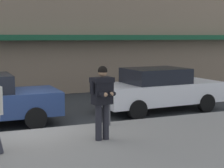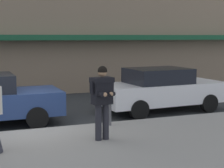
% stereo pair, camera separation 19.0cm
% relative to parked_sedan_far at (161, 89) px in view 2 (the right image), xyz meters
% --- Properties ---
extents(ground_plane, '(80.00, 80.00, 0.00)m').
position_rel_parked_sedan_far_xyz_m(ground_plane, '(-4.91, -1.29, -0.79)').
color(ground_plane, '#2B2D30').
extents(sidewalk, '(32.00, 5.30, 0.14)m').
position_rel_parked_sedan_far_xyz_m(sidewalk, '(-3.91, -4.14, -0.72)').
color(sidewalk, gray).
rests_on(sidewalk, ground).
extents(curb_paint_line, '(28.00, 0.12, 0.01)m').
position_rel_parked_sedan_far_xyz_m(curb_paint_line, '(-3.91, -1.24, -0.79)').
color(curb_paint_line, silver).
rests_on(curb_paint_line, ground).
extents(parked_sedan_far, '(4.60, 2.14, 1.54)m').
position_rel_parked_sedan_far_xyz_m(parked_sedan_far, '(0.00, 0.00, 0.00)').
color(parked_sedan_far, silver).
rests_on(parked_sedan_far, ground).
extents(man_texting_on_phone, '(0.64, 0.62, 1.81)m').
position_rel_parked_sedan_far_xyz_m(man_texting_on_phone, '(-3.37, -3.21, 0.46)').
color(man_texting_on_phone, '#23232B').
rests_on(man_texting_on_phone, sidewalk).
extents(parking_meter, '(0.12, 0.18, 1.27)m').
position_rel_parked_sedan_far_xyz_m(parking_meter, '(-2.66, -1.89, 0.18)').
color(parking_meter, '#4C4C51').
rests_on(parking_meter, sidewalk).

